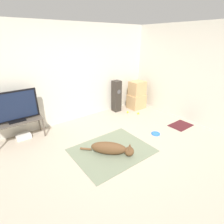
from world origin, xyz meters
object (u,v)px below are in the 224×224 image
(cardboard_box_upper, at_px, (137,88))
(tennis_ball_by_boxes, at_px, (138,113))
(tennis_ball_near_speaker, at_px, (128,112))
(cardboard_box_lower, at_px, (136,101))
(dog, at_px, (111,148))
(tv_stand, at_px, (18,123))
(tv, at_px, (14,107))
(frisbee, at_px, (156,134))
(floor_speaker, at_px, (116,96))
(game_console, at_px, (23,136))

(cardboard_box_upper, bearing_deg, tennis_ball_by_boxes, -127.97)
(tennis_ball_near_speaker, bearing_deg, cardboard_box_lower, 17.57)
(cardboard_box_upper, relative_size, tennis_ball_by_boxes, 7.10)
(dog, relative_size, tv_stand, 0.81)
(tv_stand, height_order, tv, tv)
(tv, distance_m, tennis_ball_near_speaker, 3.12)
(dog, bearing_deg, tv_stand, 127.67)
(dog, bearing_deg, tennis_ball_near_speaker, 39.27)
(frisbee, height_order, floor_speaker, floor_speaker)
(cardboard_box_lower, bearing_deg, game_console, 176.37)
(floor_speaker, xyz_separation_m, game_console, (-2.78, 0.01, -0.44))
(tv_stand, height_order, game_console, tv_stand)
(dog, xyz_separation_m, cardboard_box_lower, (2.20, 1.53, 0.09))
(dog, bearing_deg, game_console, 125.94)
(tv, bearing_deg, floor_speaker, 0.35)
(tv_stand, relative_size, tennis_ball_by_boxes, 15.73)
(tv, height_order, game_console, tv)
(tennis_ball_near_speaker, bearing_deg, cardboard_box_upper, 18.04)
(frisbee, height_order, tv_stand, tv_stand)
(cardboard_box_lower, relative_size, game_console, 1.66)
(cardboard_box_upper, height_order, tv_stand, cardboard_box_upper)
(dog, bearing_deg, cardboard_box_upper, 34.86)
(dog, xyz_separation_m, tv_stand, (-1.33, 1.72, 0.27))
(dog, height_order, tv_stand, tv_stand)
(floor_speaker, xyz_separation_m, tennis_ball_by_boxes, (0.35, -0.64, -0.46))
(cardboard_box_lower, bearing_deg, frisbee, -118.77)
(dog, relative_size, cardboard_box_lower, 1.61)
(frisbee, bearing_deg, tv_stand, 146.96)
(cardboard_box_lower, distance_m, game_console, 3.48)
(dog, bearing_deg, tv, 127.63)
(floor_speaker, bearing_deg, cardboard_box_upper, -15.82)
(tv, bearing_deg, game_console, 26.45)
(tennis_ball_by_boxes, height_order, tennis_ball_near_speaker, same)
(floor_speaker, distance_m, tv, 2.86)
(tv_stand, distance_m, game_console, 0.37)
(frisbee, xyz_separation_m, game_console, (-2.62, 1.77, 0.04))
(tv, bearing_deg, frisbee, -33.09)
(dog, distance_m, cardboard_box_lower, 2.68)
(frisbee, relative_size, floor_speaker, 0.22)
(floor_speaker, distance_m, game_console, 2.82)
(tennis_ball_by_boxes, bearing_deg, game_console, 168.20)
(cardboard_box_lower, height_order, tv_stand, tv_stand)
(frisbee, bearing_deg, tv, 146.91)
(frisbee, distance_m, game_console, 3.16)
(cardboard_box_upper, relative_size, tv, 0.48)
(cardboard_box_upper, height_order, game_console, cardboard_box_upper)
(dog, height_order, tennis_ball_by_boxes, dog)
(cardboard_box_lower, distance_m, tv_stand, 3.54)
(tv, relative_size, tennis_ball_by_boxes, 14.94)
(tv_stand, distance_m, tennis_ball_near_speaker, 3.04)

